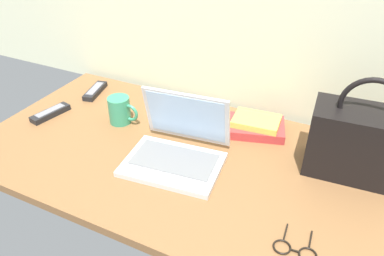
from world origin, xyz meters
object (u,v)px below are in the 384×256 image
Objects in this scene: coffee_mug at (120,110)px; book_stack at (256,125)px; remote_control_near at (95,91)px; handbag at (360,142)px; laptop at (178,147)px; remote_control_far at (50,113)px; eyeglasses at (295,250)px.

coffee_mug is 0.52× the size of book_stack.
handbag is (1.08, -0.07, 0.10)m from remote_control_near.
remote_control_far is at bearing 177.67° from laptop.
eyeglasses is 0.41m from handbag.
remote_control_far is 0.69× the size of book_stack.
handbag is (1.12, 0.16, 0.10)m from remote_control_far.
coffee_mug is 1.09× the size of eyeglasses.
book_stack is at bearing 17.96° from remote_control_far.
remote_control_near is 0.24m from remote_control_far.
coffee_mug is 0.84m from handbag.
handbag reaches higher than remote_control_far.
laptop is at bearing 155.07° from eyeglasses.
laptop is at bearing -25.06° from remote_control_near.
book_stack is (0.73, 0.02, 0.01)m from remote_control_near.
remote_control_far is at bearing -162.04° from book_stack.
handbag is 1.37× the size of book_stack.
remote_control_far is at bearing -171.85° from handbag.
book_stack is (0.49, 0.16, -0.03)m from coffee_mug.
coffee_mug is 0.29m from remote_control_near.
laptop is at bearing -123.83° from book_stack.
book_stack reaches higher than remote_control_far.
handbag reaches higher than laptop.
laptop is 0.32m from coffee_mug.
handbag reaches higher than eyeglasses.
remote_control_near is at bearing 80.43° from remote_control_far.
remote_control_near and remote_control_far have the same top height.
remote_control_near is at bearing 176.20° from handbag.
eyeglasses is (0.99, -0.46, -0.01)m from remote_control_near.
handbag is at bearing 8.15° from remote_control_far.
laptop reaches higher than book_stack.
remote_control_near is (-0.55, 0.26, -0.03)m from laptop.
handbag is at bearing -3.80° from remote_control_near.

